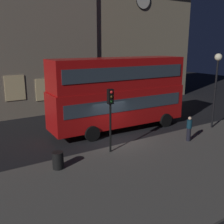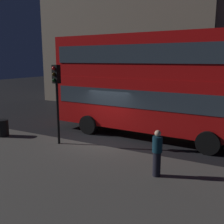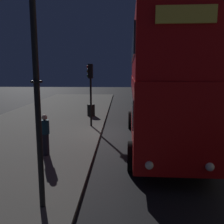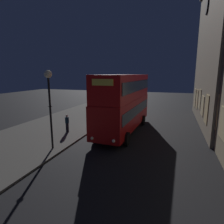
{
  "view_description": "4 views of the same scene",
  "coord_description": "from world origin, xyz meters",
  "px_view_note": "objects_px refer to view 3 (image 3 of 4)",
  "views": [
    {
      "loc": [
        -9.24,
        -14.14,
        6.31
      ],
      "look_at": [
        -0.17,
        0.14,
        1.99
      ],
      "focal_mm": 42.67,
      "sensor_mm": 36.0,
      "label": 1
    },
    {
      "loc": [
        6.62,
        -11.12,
        4.11
      ],
      "look_at": [
        0.74,
        -0.28,
        1.64
      ],
      "focal_mm": 42.07,
      "sensor_mm": 36.0,
      "label": 2
    },
    {
      "loc": [
        13.26,
        0.15,
        3.47
      ],
      "look_at": [
        1.22,
        -0.28,
        1.44
      ],
      "focal_mm": 39.2,
      "sensor_mm": 36.0,
      "label": 3
    },
    {
      "loc": [
        18.7,
        6.41,
        5.42
      ],
      "look_at": [
        -0.89,
        -0.07,
        1.28
      ],
      "focal_mm": 30.42,
      "sensor_mm": 36.0,
      "label": 4
    }
  ],
  "objects_px": {
    "pedestrian": "(45,134)",
    "litter_bin": "(91,110)",
    "double_decker_bus": "(159,81)",
    "street_lamp": "(34,34)",
    "traffic_light_near_kerb": "(90,82)"
  },
  "relations": [
    {
      "from": "double_decker_bus",
      "to": "street_lamp",
      "type": "height_order",
      "value": "street_lamp"
    },
    {
      "from": "traffic_light_near_kerb",
      "to": "double_decker_bus",
      "type": "bearing_deg",
      "value": 54.74
    },
    {
      "from": "street_lamp",
      "to": "pedestrian",
      "type": "bearing_deg",
      "value": -164.27
    },
    {
      "from": "double_decker_bus",
      "to": "street_lamp",
      "type": "relative_size",
      "value": 1.92
    },
    {
      "from": "litter_bin",
      "to": "traffic_light_near_kerb",
      "type": "bearing_deg",
      "value": 6.65
    },
    {
      "from": "double_decker_bus",
      "to": "litter_bin",
      "type": "distance_m",
      "value": 7.97
    },
    {
      "from": "street_lamp",
      "to": "pedestrian",
      "type": "distance_m",
      "value": 5.13
    },
    {
      "from": "traffic_light_near_kerb",
      "to": "litter_bin",
      "type": "height_order",
      "value": "traffic_light_near_kerb"
    },
    {
      "from": "pedestrian",
      "to": "litter_bin",
      "type": "distance_m",
      "value": 8.8
    },
    {
      "from": "street_lamp",
      "to": "litter_bin",
      "type": "height_order",
      "value": "street_lamp"
    },
    {
      "from": "traffic_light_near_kerb",
      "to": "pedestrian",
      "type": "bearing_deg",
      "value": -8.16
    },
    {
      "from": "traffic_light_near_kerb",
      "to": "litter_bin",
      "type": "xyz_separation_m",
      "value": [
        -3.42,
        -0.4,
        -2.27
      ]
    },
    {
      "from": "double_decker_bus",
      "to": "pedestrian",
      "type": "bearing_deg",
      "value": -62.18
    },
    {
      "from": "traffic_light_near_kerb",
      "to": "street_lamp",
      "type": "distance_m",
      "value": 9.22
    },
    {
      "from": "double_decker_bus",
      "to": "traffic_light_near_kerb",
      "type": "xyz_separation_m",
      "value": [
        -3.01,
        -3.64,
        -0.17
      ]
    }
  ]
}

